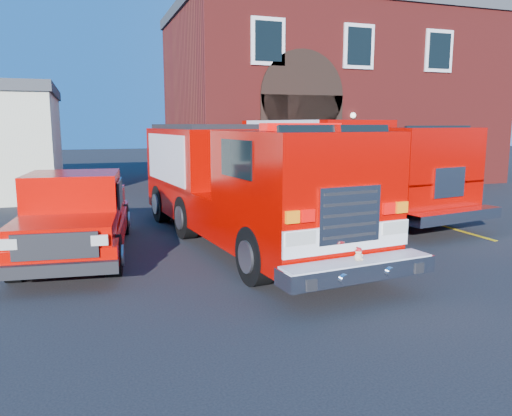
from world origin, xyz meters
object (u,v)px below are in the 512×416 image
object	(u,v)px
fire_engine	(241,182)
secondary_truck	(339,162)
pickup_truck	(77,216)
fire_station	(324,96)

from	to	relation	value
fire_engine	secondary_truck	xyz separation A→B (m)	(4.34, 3.16, 0.13)
fire_engine	secondary_truck	bearing A→B (deg)	36.09
pickup_truck	fire_engine	bearing A→B (deg)	-1.10
fire_engine	pickup_truck	size ratio (longest dim) A/B	1.64
fire_station	secondary_truck	distance (m)	10.56
pickup_truck	secondary_truck	xyz separation A→B (m)	(8.07, 3.09, 0.75)
pickup_truck	secondary_truck	size ratio (longest dim) A/B	0.61
fire_station	fire_engine	xyz separation A→B (m)	(-8.46, -12.52, -2.77)
fire_engine	secondary_truck	size ratio (longest dim) A/B	1.00
fire_engine	fire_station	bearing A→B (deg)	55.94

